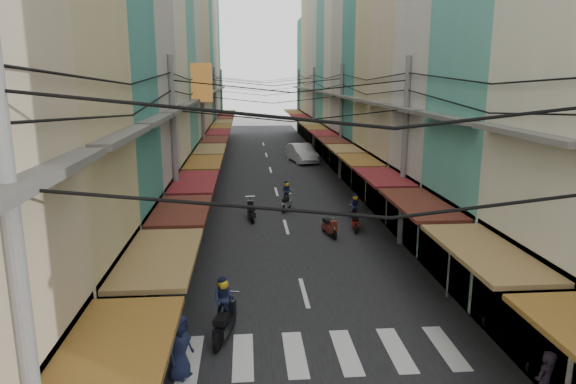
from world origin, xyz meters
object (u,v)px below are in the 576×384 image
white_car (302,162)px  market_umbrella (508,232)px  traffic_sign (450,246)px  bicycle (451,263)px

white_car → market_umbrella: (4.16, -27.91, 2.10)m
market_umbrella → traffic_sign: traffic_sign is taller
bicycle → traffic_sign: (-1.48, -3.22, 1.84)m
white_car → market_umbrella: 28.30m
bicycle → traffic_sign: size_ratio=0.60×
white_car → bicycle: (3.35, -25.25, 0.00)m
bicycle → market_umbrella: (0.81, -2.66, 2.10)m
white_car → traffic_sign: size_ratio=2.20×
white_car → bicycle: bearing=-93.7°
white_car → bicycle: size_ratio=3.65×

